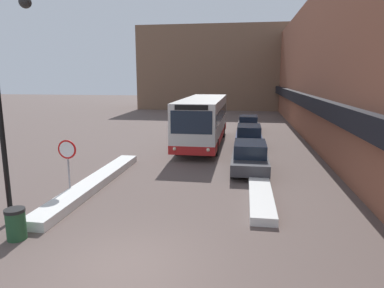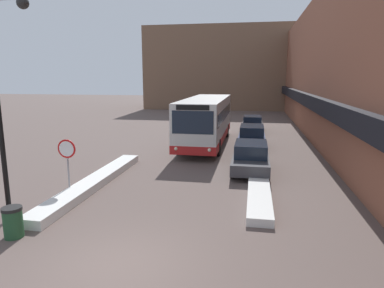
{
  "view_description": "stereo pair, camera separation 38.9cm",
  "coord_description": "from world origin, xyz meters",
  "px_view_note": "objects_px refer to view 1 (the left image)",
  "views": [
    {
      "loc": [
        2.88,
        -7.55,
        4.75
      ],
      "look_at": [
        0.47,
        8.01,
        1.66
      ],
      "focal_mm": 32.0,
      "sensor_mm": 36.0,
      "label": 1
    },
    {
      "loc": [
        3.27,
        -7.49,
        4.75
      ],
      "look_at": [
        0.47,
        8.01,
        1.66
      ],
      "focal_mm": 32.0,
      "sensor_mm": 36.0,
      "label": 2
    }
  ],
  "objects_px": {
    "street_lamp": "(5,89)",
    "city_bus": "(203,120)",
    "trash_bin": "(16,224)",
    "parked_car_front": "(250,157)",
    "parked_car_middle": "(249,136)",
    "parked_car_back": "(248,124)",
    "stop_sign": "(68,156)"
  },
  "relations": [
    {
      "from": "stop_sign",
      "to": "city_bus",
      "type": "bearing_deg",
      "value": 70.71
    },
    {
      "from": "street_lamp",
      "to": "trash_bin",
      "type": "xyz_separation_m",
      "value": [
        0.73,
        -1.1,
        -3.91
      ]
    },
    {
      "from": "city_bus",
      "to": "street_lamp",
      "type": "xyz_separation_m",
      "value": [
        -4.45,
        -14.14,
        2.6
      ]
    },
    {
      "from": "city_bus",
      "to": "parked_car_front",
      "type": "height_order",
      "value": "city_bus"
    },
    {
      "from": "city_bus",
      "to": "stop_sign",
      "type": "xyz_separation_m",
      "value": [
        -4.02,
        -11.49,
        -0.1
      ]
    },
    {
      "from": "parked_car_back",
      "to": "street_lamp",
      "type": "xyz_separation_m",
      "value": [
        -7.66,
        -20.72,
        3.68
      ]
    },
    {
      "from": "street_lamp",
      "to": "trash_bin",
      "type": "relative_size",
      "value": 7.57
    },
    {
      "from": "city_bus",
      "to": "parked_car_middle",
      "type": "relative_size",
      "value": 2.38
    },
    {
      "from": "parked_car_front",
      "to": "parked_car_middle",
      "type": "height_order",
      "value": "parked_car_middle"
    },
    {
      "from": "stop_sign",
      "to": "parked_car_back",
      "type": "bearing_deg",
      "value": 68.2
    },
    {
      "from": "stop_sign",
      "to": "street_lamp",
      "type": "height_order",
      "value": "street_lamp"
    },
    {
      "from": "parked_car_front",
      "to": "parked_car_middle",
      "type": "distance_m",
      "value": 6.23
    },
    {
      "from": "stop_sign",
      "to": "trash_bin",
      "type": "height_order",
      "value": "stop_sign"
    },
    {
      "from": "parked_car_front",
      "to": "parked_car_back",
      "type": "distance_m",
      "value": 13.07
    },
    {
      "from": "city_bus",
      "to": "parked_car_back",
      "type": "distance_m",
      "value": 7.41
    },
    {
      "from": "parked_car_back",
      "to": "street_lamp",
      "type": "relative_size",
      "value": 0.59
    },
    {
      "from": "trash_bin",
      "to": "parked_car_middle",
      "type": "bearing_deg",
      "value": 65.19
    },
    {
      "from": "parked_car_middle",
      "to": "street_lamp",
      "type": "bearing_deg",
      "value": -118.88
    },
    {
      "from": "parked_car_front",
      "to": "parked_car_back",
      "type": "bearing_deg",
      "value": 90.0
    },
    {
      "from": "parked_car_front",
      "to": "street_lamp",
      "type": "bearing_deg",
      "value": -135.02
    },
    {
      "from": "stop_sign",
      "to": "street_lamp",
      "type": "distance_m",
      "value": 3.81
    },
    {
      "from": "parked_car_middle",
      "to": "street_lamp",
      "type": "relative_size",
      "value": 0.64
    },
    {
      "from": "parked_car_middle",
      "to": "parked_car_back",
      "type": "xyz_separation_m",
      "value": [
        0.0,
        6.83,
        -0.04
      ]
    },
    {
      "from": "parked_car_front",
      "to": "stop_sign",
      "type": "relative_size",
      "value": 1.88
    },
    {
      "from": "street_lamp",
      "to": "trash_bin",
      "type": "height_order",
      "value": "street_lamp"
    },
    {
      "from": "parked_car_front",
      "to": "parked_car_back",
      "type": "height_order",
      "value": "parked_car_front"
    },
    {
      "from": "parked_car_front",
      "to": "street_lamp",
      "type": "distance_m",
      "value": 11.43
    },
    {
      "from": "parked_car_front",
      "to": "trash_bin",
      "type": "height_order",
      "value": "parked_car_front"
    },
    {
      "from": "street_lamp",
      "to": "city_bus",
      "type": "bearing_deg",
      "value": 72.51
    },
    {
      "from": "parked_car_middle",
      "to": "street_lamp",
      "type": "xyz_separation_m",
      "value": [
        -7.66,
        -13.89,
        3.65
      ]
    },
    {
      "from": "parked_car_middle",
      "to": "trash_bin",
      "type": "relative_size",
      "value": 4.84
    },
    {
      "from": "city_bus",
      "to": "parked_car_middle",
      "type": "bearing_deg",
      "value": -4.4
    }
  ]
}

